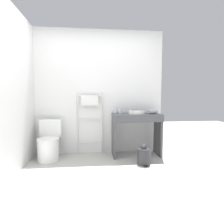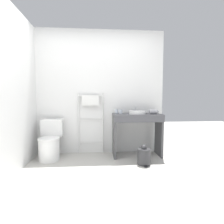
# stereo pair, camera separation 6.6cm
# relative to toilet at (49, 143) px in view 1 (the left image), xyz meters

# --- Properties ---
(ground_plane) EXTENTS (12.00, 12.00, 0.00)m
(ground_plane) POSITION_rel_toilet_xyz_m (0.89, -1.22, -0.31)
(ground_plane) COLOR #B2AFA8
(wall_back) EXTENTS (2.68, 0.12, 2.49)m
(wall_back) POSITION_rel_toilet_xyz_m (0.89, 0.37, 0.93)
(wall_back) COLOR white
(wall_back) RESTS_ON ground_plane
(wall_side) EXTENTS (0.12, 2.26, 2.49)m
(wall_side) POSITION_rel_toilet_xyz_m (-0.39, -0.45, 0.93)
(wall_side) COLOR white
(wall_side) RESTS_ON ground_plane
(toilet) EXTENTS (0.40, 0.53, 0.74)m
(toilet) POSITION_rel_toilet_xyz_m (0.00, 0.00, 0.00)
(toilet) COLOR white
(toilet) RESTS_ON ground_plane
(towel_radiator) EXTENTS (0.52, 0.06, 1.22)m
(towel_radiator) POSITION_rel_toilet_xyz_m (0.74, 0.26, 0.57)
(towel_radiator) COLOR silver
(towel_radiator) RESTS_ON ground_plane
(vanity_counter) EXTENTS (0.92, 0.48, 0.83)m
(vanity_counter) POSITION_rel_toilet_xyz_m (1.64, 0.03, 0.25)
(vanity_counter) COLOR #4C4C51
(vanity_counter) RESTS_ON ground_plane
(sink_basin) EXTENTS (0.32, 0.32, 0.06)m
(sink_basin) POSITION_rel_toilet_xyz_m (1.64, 0.02, 0.54)
(sink_basin) COLOR white
(sink_basin) RESTS_ON vanity_counter
(faucet) EXTENTS (0.02, 0.10, 0.12)m
(faucet) POSITION_rel_toilet_xyz_m (1.64, 0.20, 0.59)
(faucet) COLOR silver
(faucet) RESTS_ON vanity_counter
(cup_near_wall) EXTENTS (0.07, 0.07, 0.08)m
(cup_near_wall) POSITION_rel_toilet_xyz_m (1.26, 0.18, 0.55)
(cup_near_wall) COLOR silver
(cup_near_wall) RESTS_ON vanity_counter
(cup_near_edge) EXTENTS (0.07, 0.07, 0.08)m
(cup_near_edge) POSITION_rel_toilet_xyz_m (1.34, 0.14, 0.55)
(cup_near_edge) COLOR silver
(cup_near_edge) RESTS_ON vanity_counter
(hair_dryer) EXTENTS (0.19, 0.18, 0.09)m
(hair_dryer) POSITION_rel_toilet_xyz_m (1.95, 0.01, 0.56)
(hair_dryer) COLOR #B7B7BC
(hair_dryer) RESTS_ON vanity_counter
(trash_bin) EXTENTS (0.22, 0.26, 0.34)m
(trash_bin) POSITION_rel_toilet_xyz_m (1.67, -0.41, -0.17)
(trash_bin) COLOR #333335
(trash_bin) RESTS_ON ground_plane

